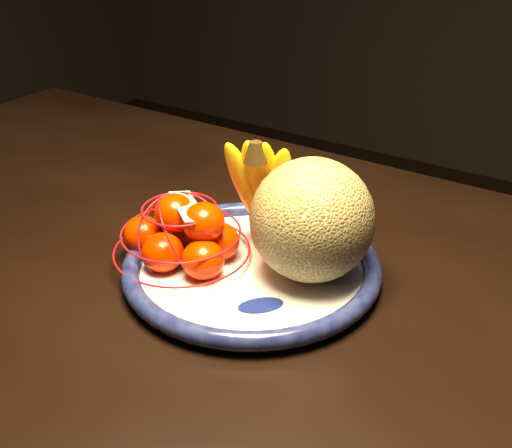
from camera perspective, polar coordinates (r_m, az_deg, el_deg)
The scene contains 6 objects.
dining_table at distance 0.92m, azimuth -7.91°, elevation -6.09°, with size 1.43×0.87×0.71m.
fruit_bowl at distance 0.80m, azimuth -0.39°, elevation -3.85°, with size 0.32×0.32×0.03m.
cantaloupe at distance 0.76m, azimuth 5.00°, elevation 0.37°, with size 0.15×0.15×0.15m, color olive.
banana_bunch at distance 0.82m, azimuth 0.59°, elevation 3.48°, with size 0.11×0.11×0.17m.
mandarin_bag at distance 0.81m, azimuth -6.43°, elevation -1.07°, with size 0.21×0.21×0.11m.
price_tag at distance 0.79m, azimuth -6.13°, elevation 1.57°, with size 0.07×0.03×0.00m, color white.
Camera 1 is at (0.60, -0.45, 1.16)m, focal length 45.00 mm.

